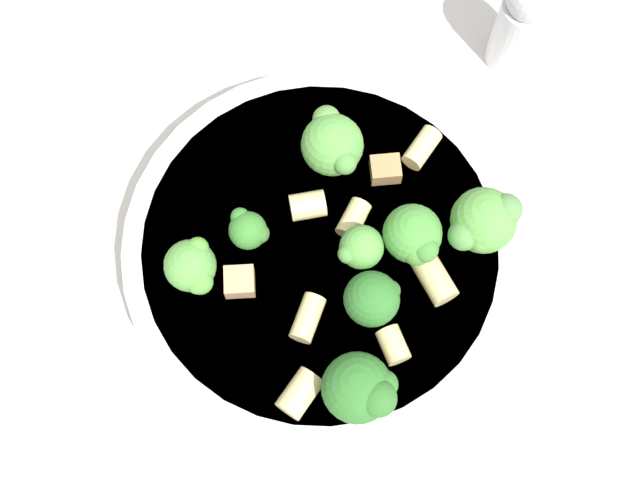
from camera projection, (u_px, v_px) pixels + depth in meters
The scene contains 20 objects.
ground_plane at pixel (320, 262), 0.57m from camera, with size 2.00×2.00×0.00m, color beige.
pasta_bowl at pixel (320, 252), 0.55m from camera, with size 0.24×0.24×0.03m.
broccoli_floret_0 at pixel (414, 237), 0.51m from camera, with size 0.04×0.03×0.04m.
broccoli_floret_1 at pixel (192, 267), 0.51m from camera, with size 0.03×0.03×0.04m.
broccoli_floret_2 at pixel (484, 221), 0.51m from camera, with size 0.04×0.04×0.05m.
broccoli_floret_3 at pixel (248, 230), 0.52m from camera, with size 0.02×0.03×0.03m.
broccoli_floret_4 at pixel (373, 298), 0.50m from camera, with size 0.03×0.03×0.04m.
broccoli_floret_5 at pixel (361, 389), 0.48m from camera, with size 0.04×0.04×0.04m.
broccoli_floret_6 at pixel (332, 144), 0.53m from camera, with size 0.04×0.04×0.04m.
broccoli_floret_7 at pixel (360, 252), 0.51m from camera, with size 0.03×0.03×0.03m.
rigatoni_0 at pixel (308, 205), 0.54m from camera, with size 0.02×0.02×0.02m, color #E0C67F.
rigatoni_1 at pixel (433, 282), 0.52m from camera, with size 0.02×0.02×0.03m, color #E0C67F.
rigatoni_2 at pixel (422, 148), 0.55m from camera, with size 0.01×0.01×0.03m, color #E0C67F.
rigatoni_3 at pixel (353, 219), 0.53m from camera, with size 0.01×0.01×0.02m, color #E0C67F.
rigatoni_4 at pixel (308, 318), 0.51m from camera, with size 0.01×0.01×0.03m, color #E0C67F.
rigatoni_5 at pixel (300, 393), 0.50m from camera, with size 0.02×0.02×0.03m, color #E0C67F.
rigatoni_6 at pixel (393, 345), 0.51m from camera, with size 0.01×0.01×0.02m, color #E0C67F.
chicken_chunk_0 at pixel (240, 282), 0.52m from camera, with size 0.02×0.02×0.01m, color tan.
chicken_chunk_1 at pixel (385, 169), 0.55m from camera, with size 0.02×0.02×0.01m, color #A87A4C.
pepper_shaker at pixel (523, 22), 0.57m from camera, with size 0.03×0.03×0.09m.
Camera 1 is at (-0.16, -0.06, 0.54)m, focal length 50.00 mm.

